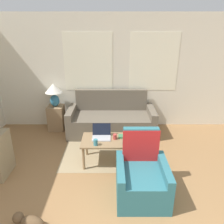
# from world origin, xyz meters

# --- Properties ---
(wall_back) EXTENTS (6.96, 0.06, 2.60)m
(wall_back) POSITION_xyz_m (-0.00, 3.88, 1.31)
(wall_back) COLOR silver
(wall_back) RESTS_ON ground_plane
(rug) EXTENTS (1.85, 1.84, 0.01)m
(rug) POSITION_xyz_m (-0.32, 2.81, 0.00)
(rug) COLOR #9E8966
(rug) RESTS_ON ground_plane
(couch) EXTENTS (1.94, 0.84, 0.94)m
(couch) POSITION_xyz_m (-0.31, 3.45, 0.28)
(couch) COLOR #665B4C
(couch) RESTS_ON ground_plane
(armchair) EXTENTS (0.72, 0.75, 0.94)m
(armchair) POSITION_xyz_m (0.13, 1.42, 0.27)
(armchair) COLOR #2D6B75
(armchair) RESTS_ON ground_plane
(side_table) EXTENTS (0.36, 0.36, 0.58)m
(side_table) POSITION_xyz_m (-1.61, 3.60, 0.29)
(side_table) COLOR #937551
(side_table) RESTS_ON ground_plane
(table_lamp) EXTENTS (0.39, 0.39, 0.53)m
(table_lamp) POSITION_xyz_m (-1.61, 3.60, 0.93)
(table_lamp) COLOR teal
(table_lamp) RESTS_ON side_table
(coffee_table) EXTENTS (1.03, 0.56, 0.45)m
(coffee_table) POSITION_xyz_m (-0.32, 2.23, 0.40)
(coffee_table) COLOR #8E704C
(coffee_table) RESTS_ON ground_plane
(laptop) EXTENTS (0.33, 0.28, 0.23)m
(laptop) POSITION_xyz_m (-0.48, 2.32, 0.51)
(laptop) COLOR #B7B7BC
(laptop) RESTS_ON coffee_table
(cup_navy) EXTENTS (0.07, 0.07, 0.09)m
(cup_navy) POSITION_xyz_m (-0.24, 2.26, 0.50)
(cup_navy) COLOR #B23D38
(cup_navy) RESTS_ON coffee_table
(cup_yellow) EXTENTS (0.09, 0.09, 0.08)m
(cup_yellow) POSITION_xyz_m (-0.07, 2.08, 0.49)
(cup_yellow) COLOR #191E4C
(cup_yellow) RESTS_ON coffee_table
(cup_white) EXTENTS (0.07, 0.07, 0.11)m
(cup_white) POSITION_xyz_m (-0.57, 2.04, 0.51)
(cup_white) COLOR teal
(cup_white) RESTS_ON coffee_table
(book_red) EXTENTS (0.18, 0.12, 0.04)m
(book_red) POSITION_xyz_m (-0.09, 2.32, 0.47)
(book_red) COLOR #3D7A4C
(book_red) RESTS_ON coffee_table
(cat_black) EXTENTS (0.57, 0.23, 0.19)m
(cat_black) POSITION_xyz_m (-1.30, 0.82, 0.09)
(cat_black) COLOR brown
(cat_black) RESTS_ON ground_plane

